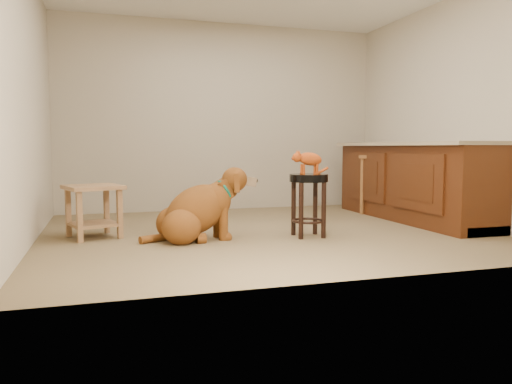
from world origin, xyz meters
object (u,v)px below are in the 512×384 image
object	(u,v)px
golden_retriever	(197,212)
side_table	(93,203)
tabby_kitten	(308,160)
padded_stool	(308,192)
wood_stool	(381,184)

from	to	relation	value
golden_retriever	side_table	bearing A→B (deg)	150.45
golden_retriever	tabby_kitten	world-z (taller)	tabby_kitten
side_table	tabby_kitten	world-z (taller)	tabby_kitten
golden_retriever	tabby_kitten	distance (m)	1.18
padded_stool	tabby_kitten	size ratio (longest dim) A/B	1.48
side_table	golden_retriever	world-z (taller)	golden_retriever
wood_stool	tabby_kitten	world-z (taller)	tabby_kitten
padded_stool	golden_retriever	distance (m)	1.10
padded_stool	golden_retriever	size ratio (longest dim) A/B	0.53
padded_stool	side_table	size ratio (longest dim) A/B	0.99
padded_stool	tabby_kitten	distance (m)	0.32
wood_stool	tabby_kitten	bearing A→B (deg)	-141.92
golden_retriever	wood_stool	bearing A→B (deg)	17.86
padded_stool	wood_stool	xyz separation A→B (m)	(1.55, 1.22, -0.03)
wood_stool	side_table	xyz separation A→B (m)	(-3.57, -0.66, -0.07)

